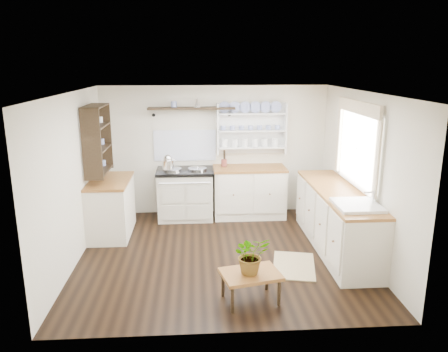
% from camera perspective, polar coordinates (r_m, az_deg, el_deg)
% --- Properties ---
extents(floor, '(4.00, 3.80, 0.01)m').
position_cam_1_polar(floor, '(6.40, -0.39, -10.16)').
color(floor, black).
rests_on(floor, ground).
extents(wall_back, '(4.00, 0.02, 2.30)m').
position_cam_1_polar(wall_back, '(7.86, -1.23, 3.36)').
color(wall_back, beige).
rests_on(wall_back, ground).
extents(wall_right, '(0.02, 3.80, 2.30)m').
position_cam_1_polar(wall_right, '(6.44, 17.65, 0.16)').
color(wall_right, beige).
rests_on(wall_right, ground).
extents(wall_left, '(0.02, 3.80, 2.30)m').
position_cam_1_polar(wall_left, '(6.23, -19.11, -0.45)').
color(wall_left, beige).
rests_on(wall_left, ground).
extents(ceiling, '(4.00, 3.80, 0.01)m').
position_cam_1_polar(ceiling, '(5.83, -0.43, 10.86)').
color(ceiling, white).
rests_on(ceiling, wall_back).
extents(window, '(0.08, 1.55, 1.22)m').
position_cam_1_polar(window, '(6.48, 17.03, 4.04)').
color(window, white).
rests_on(window, wall_right).
extents(aga_cooker, '(0.98, 0.68, 0.91)m').
position_cam_1_polar(aga_cooker, '(7.70, -5.05, -2.31)').
color(aga_cooker, beige).
rests_on(aga_cooker, floor).
extents(back_cabinets, '(1.27, 0.63, 0.90)m').
position_cam_1_polar(back_cabinets, '(7.78, 3.31, -2.00)').
color(back_cabinets, silver).
rests_on(back_cabinets, floor).
extents(right_cabinets, '(0.62, 2.43, 0.90)m').
position_cam_1_polar(right_cabinets, '(6.63, 14.45, -5.45)').
color(right_cabinets, silver).
rests_on(right_cabinets, floor).
extents(belfast_sink, '(0.55, 0.60, 0.45)m').
position_cam_1_polar(belfast_sink, '(5.85, 16.92, -4.79)').
color(belfast_sink, white).
rests_on(belfast_sink, right_cabinets).
extents(left_cabinets, '(0.62, 1.13, 0.90)m').
position_cam_1_polar(left_cabinets, '(7.19, -14.52, -3.87)').
color(left_cabinets, silver).
rests_on(left_cabinets, floor).
extents(plate_rack, '(1.20, 0.22, 0.90)m').
position_cam_1_polar(plate_rack, '(7.81, 3.56, 6.28)').
color(plate_rack, white).
rests_on(plate_rack, wall_back).
extents(high_shelf, '(1.50, 0.29, 0.16)m').
position_cam_1_polar(high_shelf, '(7.62, -4.26, 8.74)').
color(high_shelf, black).
rests_on(high_shelf, wall_back).
extents(left_shelving, '(0.28, 0.80, 1.05)m').
position_cam_1_polar(left_shelving, '(6.96, -16.23, 4.67)').
color(left_shelving, black).
rests_on(left_shelving, wall_left).
extents(kettle, '(0.20, 0.20, 0.24)m').
position_cam_1_polar(kettle, '(7.45, -7.33, 1.83)').
color(kettle, silver).
rests_on(kettle, aga_cooker).
extents(utensil_crock, '(0.10, 0.10, 0.12)m').
position_cam_1_polar(utensil_crock, '(7.69, 0.00, 1.73)').
color(utensil_crock, brown).
rests_on(utensil_crock, back_cabinets).
extents(center_table, '(0.74, 0.60, 0.36)m').
position_cam_1_polar(center_table, '(5.13, 3.51, -12.94)').
color(center_table, brown).
rests_on(center_table, floor).
extents(potted_plant, '(0.47, 0.43, 0.45)m').
position_cam_1_polar(potted_plant, '(5.01, 3.56, -10.20)').
color(potted_plant, '#3F7233').
rests_on(potted_plant, center_table).
extents(floor_rug, '(0.72, 0.95, 0.02)m').
position_cam_1_polar(floor_rug, '(6.12, 9.11, -11.48)').
color(floor_rug, tan).
rests_on(floor_rug, floor).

